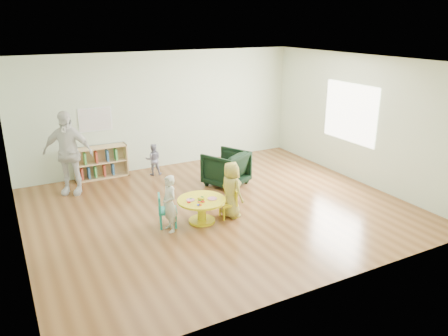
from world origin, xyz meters
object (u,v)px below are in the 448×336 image
Objects in this scene: bookshelf at (100,162)px; child_right at (231,190)px; activity_table at (202,206)px; kid_chair_left at (165,210)px; adult_caretaker at (68,153)px; armchair at (226,168)px; kid_chair_right at (230,202)px; toddler at (153,159)px; child_left at (169,204)px.

child_right is at bearing -63.29° from bookshelf.
kid_chair_left is (-0.65, 0.13, 0.02)m from activity_table.
adult_caretaker is (-0.77, -0.67, 0.52)m from bookshelf.
kid_chair_left is 0.71× the size of armchair.
kid_chair_right is at bearing 98.27° from kid_chair_left.
armchair reaches higher than toddler.
bookshelf is 1.14m from adult_caretaker.
kid_chair_right is 0.45× the size of bookshelf.
adult_caretaker is (-1.92, -0.28, 0.51)m from toddler.
adult_caretaker is (-2.42, 2.61, 0.35)m from child_right.
armchair is 0.79× the size of child_right.
child_right is 3.57m from adult_caretaker.
toddler is at bearing 88.38° from activity_table.
child_left is (-1.91, -1.50, 0.12)m from armchair.
child_left reaches higher than toddler.
bookshelf reaches higher than kid_chair_left.
toddler is (1.15, -0.39, 0.01)m from bookshelf.
kid_chair_left is at bearing 89.03° from kid_chair_right.
armchair reaches higher than kid_chair_left.
kid_chair_left is at bearing -82.23° from bookshelf.
activity_table is 0.73× the size of bookshelf.
child_left is 2.98m from toddler.
bookshelf is (-1.07, 3.22, 0.06)m from activity_table.
activity_table is at bearing 105.20° from toddler.
armchair is 3.34m from adult_caretaker.
toddler is (0.73, 2.70, 0.06)m from kid_chair_left.
child_left is at bearing 11.82° from armchair.
child_left is at bearing 22.65° from kid_chair_left.
child_right reaches higher than armchair.
toddler is 2.00m from adult_caretaker.
kid_chair_right is 0.54× the size of child_left.
bookshelf is at bearing -1.92° from toddler.
child_right is (1.21, 0.00, 0.03)m from child_left.
armchair is at bearing 48.58° from activity_table.
armchair is 1.12× the size of toddler.
adult_caretaker is (-1.21, 2.61, 0.38)m from child_left.
armchair is (0.73, 1.51, 0.09)m from kid_chair_right.
activity_table is at bearing -71.59° from bookshelf.
bookshelf is 3.67m from child_right.
child_right reaches higher than kid_chair_right.
child_right is 1.41× the size of toddler.
bookshelf is at bearing 34.39° from kid_chair_right.
bookshelf is 3.31m from child_left.
kid_chair_right is at bearing 37.75° from armchair.
child_right is (1.23, -0.19, 0.21)m from kid_chair_left.
kid_chair_right is at bearing -18.68° from adult_caretaker.
kid_chair_right is 3.66m from bookshelf.
child_right is at bearing 86.59° from child_left.
adult_caretaker reaches higher than child_left.
kid_chair_right is (0.55, -0.06, -0.01)m from activity_table.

